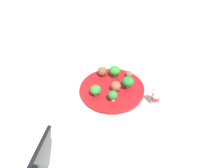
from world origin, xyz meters
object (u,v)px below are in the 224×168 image
Objects in this scene: broccoli_floret_mid_left at (128,82)px; meatball_mid_right at (102,71)px; meatball_front_right at (129,74)px; broccoli_floret_far_rim at (115,71)px; meatball_far_rim at (116,86)px; knife at (58,77)px; napkin at (58,80)px; broccoli_floret_near_rim at (96,90)px; fork at (54,81)px; yogurt_bottle at (156,97)px; broccoli_floret_mid_right at (113,95)px; plate at (112,89)px.

meatball_mid_right is at bearing -21.61° from broccoli_floret_mid_left.
broccoli_floret_far_rim is at bearing 10.71° from meatball_front_right.
meatball_front_right is at bearing -107.15° from meatball_far_rim.
meatball_far_rim is 0.30× the size of knife.
broccoli_floret_near_rim is at bearing 166.30° from napkin.
fork is 1.53× the size of yogurt_bottle.
meatball_mid_right is at bearing 10.55° from broccoli_floret_far_rim.
broccoli_floret_mid_right is 0.06m from meatball_far_rim.
plate is at bearing -126.97° from broccoli_floret_near_rim.
yogurt_bottle is (-0.19, 0.02, 0.03)m from plate.
napkin is at bearing 2.84° from plate.
meatball_far_rim is 0.28m from napkin.
broccoli_floret_mid_left reaches higher than meatball_far_rim.
meatball_mid_right is at bearing -19.64° from yogurt_bottle.
broccoli_floret_mid_right is at bearing 81.44° from meatball_front_right.
yogurt_bottle is (-0.17, 0.01, -0.00)m from meatball_far_rim.
meatball_front_right is 0.27× the size of fork.
meatball_front_right reaches higher than napkin.
napkin is 0.02m from knife.
broccoli_floret_mid_right is at bearing 168.20° from napkin.
meatball_front_right reaches higher than plate.
broccoli_floret_far_rim reaches higher than plate.
broccoli_floret_far_rim is 0.36× the size of knife.
fork reaches higher than napkin.
meatball_far_rim is at bearing 137.96° from meatball_mid_right.
plate is 3.55× the size of yogurt_bottle.
broccoli_floret_mid_left is at bearing -178.09° from knife.
broccoli_floret_mid_left is 0.06m from meatball_far_rim.
fork is 0.46m from yogurt_bottle.
yogurt_bottle is (-0.24, -0.04, -0.01)m from broccoli_floret_near_rim.
plate reaches higher than napkin.
meatball_front_right is (-0.03, -0.10, -0.01)m from meatball_far_rim.
fork is at bearing -8.16° from broccoli_floret_mid_right.
broccoli_floret_mid_left reaches higher than broccoli_floret_far_rim.
meatball_mid_right is 0.12m from meatball_front_right.
broccoli_floret_mid_left is 0.73× the size of yogurt_bottle.
meatball_far_rim is 0.29m from fork.
broccoli_floret_mid_left is 0.48× the size of fork.
broccoli_floret_mid_right is (0.04, 0.09, -0.01)m from broccoli_floret_mid_left.
plate is 0.08m from broccoli_floret_mid_left.
plate is at bearing 178.85° from knife.
broccoli_floret_near_rim is at bearing 35.56° from broccoli_floret_mid_left.
broccoli_floret_far_rim is at bearing -39.69° from broccoli_floret_mid_left.
yogurt_bottle is at bearing -169.70° from broccoli_floret_near_rim.
broccoli_floret_mid_right is 0.08m from broccoli_floret_near_rim.
yogurt_bottle is at bearing 176.22° from meatball_far_rim.
broccoli_floret_mid_right is 0.32× the size of knife.
meatball_mid_right is 0.27m from yogurt_bottle.
meatball_front_right reaches higher than knife.
meatball_far_rim is (-0.09, 0.08, 0.00)m from meatball_mid_right.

